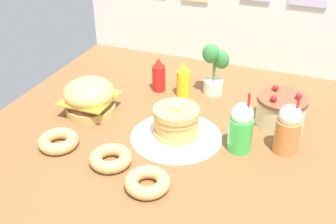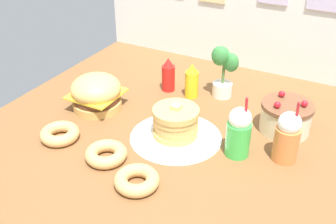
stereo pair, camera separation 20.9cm
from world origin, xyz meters
name	(u,v)px [view 1 (the left image)]	position (x,y,z in m)	size (l,w,h in m)	color
ground_plane	(168,139)	(0.00, 0.00, -0.01)	(2.05, 2.11, 0.02)	brown
doily_mat	(176,136)	(0.04, 0.02, 0.00)	(0.49, 0.49, 0.00)	white
burger	(90,97)	(-0.51, 0.08, 0.10)	(0.29, 0.29, 0.21)	#DBA859
pancake_stack	(176,124)	(0.04, 0.02, 0.08)	(0.38, 0.38, 0.19)	white
layer_cake	(281,110)	(0.53, 0.36, 0.08)	(0.28, 0.28, 0.20)	beige
ketchup_bottle	(159,76)	(-0.25, 0.48, 0.10)	(0.08, 0.08, 0.22)	red
mustard_bottle	(183,80)	(-0.08, 0.47, 0.10)	(0.08, 0.08, 0.22)	yellow
cream_soda_cup	(241,127)	(0.37, 0.04, 0.13)	(0.12, 0.12, 0.33)	green
orange_float_cup	(288,129)	(0.59, 0.11, 0.13)	(0.12, 0.12, 0.33)	orange
donut_pink_glaze	(58,141)	(-0.49, -0.27, 0.03)	(0.21, 0.21, 0.06)	tan
donut_chocolate	(111,158)	(-0.18, -0.30, 0.03)	(0.21, 0.21, 0.06)	tan
donut_vanilla	(147,182)	(0.06, -0.40, 0.03)	(0.21, 0.21, 0.06)	tan
potted_plant	(214,67)	(0.08, 0.57, 0.18)	(0.17, 0.13, 0.34)	white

